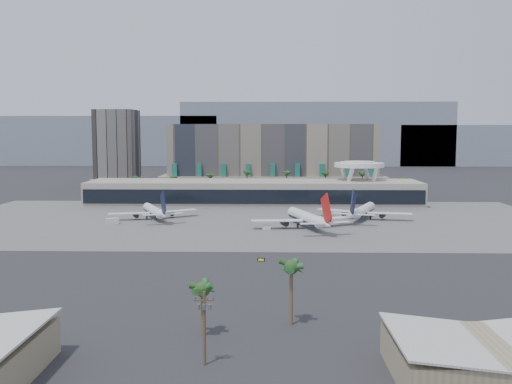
{
  "coord_description": "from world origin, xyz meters",
  "views": [
    {
      "loc": [
        8.34,
        -183.32,
        36.94
      ],
      "look_at": [
        2.83,
        40.0,
        13.53
      ],
      "focal_mm": 40.0,
      "sensor_mm": 36.0,
      "label": 1
    }
  ],
  "objects_px": {
    "airliner_left": "(154,211)",
    "airliner_right": "(363,211)",
    "service_vehicle_a": "(112,221)",
    "taxiway_sign": "(261,260)",
    "utility_pole": "(204,322)",
    "airliner_centre": "(307,218)",
    "service_vehicle_b": "(266,227)"
  },
  "relations": [
    {
      "from": "airliner_centre",
      "to": "airliner_right",
      "type": "distance_m",
      "value": 34.13
    },
    {
      "from": "airliner_left",
      "to": "airliner_centre",
      "type": "bearing_deg",
      "value": -42.4
    },
    {
      "from": "utility_pole",
      "to": "airliner_centre",
      "type": "height_order",
      "value": "airliner_centre"
    },
    {
      "from": "utility_pole",
      "to": "service_vehicle_b",
      "type": "xyz_separation_m",
      "value": [
        9.04,
        127.77,
        -6.31
      ]
    },
    {
      "from": "airliner_centre",
      "to": "service_vehicle_a",
      "type": "height_order",
      "value": "airliner_centre"
    },
    {
      "from": "airliner_centre",
      "to": "service_vehicle_b",
      "type": "height_order",
      "value": "airliner_centre"
    },
    {
      "from": "service_vehicle_b",
      "to": "airliner_left",
      "type": "bearing_deg",
      "value": 149.54
    },
    {
      "from": "utility_pole",
      "to": "airliner_left",
      "type": "bearing_deg",
      "value": 104.35
    },
    {
      "from": "airliner_left",
      "to": "airliner_right",
      "type": "distance_m",
      "value": 89.15
    },
    {
      "from": "airliner_right",
      "to": "taxiway_sign",
      "type": "distance_m",
      "value": 91.27
    },
    {
      "from": "utility_pole",
      "to": "airliner_right",
      "type": "distance_m",
      "value": 162.53
    },
    {
      "from": "airliner_centre",
      "to": "service_vehicle_b",
      "type": "bearing_deg",
      "value": 176.69
    },
    {
      "from": "service_vehicle_a",
      "to": "airliner_left",
      "type": "bearing_deg",
      "value": 23.13
    },
    {
      "from": "airliner_left",
      "to": "taxiway_sign",
      "type": "distance_m",
      "value": 92.25
    },
    {
      "from": "airliner_left",
      "to": "airliner_centre",
      "type": "xyz_separation_m",
      "value": [
        63.89,
        -21.39,
        0.49
      ]
    },
    {
      "from": "airliner_right",
      "to": "service_vehicle_b",
      "type": "xyz_separation_m",
      "value": [
        -40.93,
        -26.85,
        -2.87
      ]
    },
    {
      "from": "airliner_centre",
      "to": "airliner_left",
      "type": "bearing_deg",
      "value": 144.28
    },
    {
      "from": "utility_pole",
      "to": "taxiway_sign",
      "type": "bearing_deg",
      "value": 83.93
    },
    {
      "from": "airliner_left",
      "to": "service_vehicle_b",
      "type": "relative_size",
      "value": 11.54
    },
    {
      "from": "taxiway_sign",
      "to": "utility_pole",
      "type": "bearing_deg",
      "value": -91.13
    },
    {
      "from": "airliner_left",
      "to": "service_vehicle_a",
      "type": "bearing_deg",
      "value": -159.12
    },
    {
      "from": "airliner_centre",
      "to": "service_vehicle_a",
      "type": "bearing_deg",
      "value": 157.49
    },
    {
      "from": "airliner_right",
      "to": "service_vehicle_b",
      "type": "height_order",
      "value": "airliner_right"
    },
    {
      "from": "airliner_right",
      "to": "service_vehicle_b",
      "type": "distance_m",
      "value": 49.03
    },
    {
      "from": "service_vehicle_a",
      "to": "taxiway_sign",
      "type": "bearing_deg",
      "value": -68.42
    },
    {
      "from": "service_vehicle_b",
      "to": "taxiway_sign",
      "type": "xyz_separation_m",
      "value": [
        -1.21,
        -54.05,
        -0.35
      ]
    },
    {
      "from": "utility_pole",
      "to": "airliner_centre",
      "type": "bearing_deg",
      "value": 79.36
    },
    {
      "from": "utility_pole",
      "to": "taxiway_sign",
      "type": "height_order",
      "value": "utility_pole"
    },
    {
      "from": "service_vehicle_a",
      "to": "taxiway_sign",
      "type": "xyz_separation_m",
      "value": [
        61.25,
        -65.19,
        -0.75
      ]
    },
    {
      "from": "airliner_centre",
      "to": "service_vehicle_b",
      "type": "relative_size",
      "value": 13.64
    },
    {
      "from": "utility_pole",
      "to": "taxiway_sign",
      "type": "relative_size",
      "value": 5.57
    },
    {
      "from": "airliner_right",
      "to": "taxiway_sign",
      "type": "relative_size",
      "value": 18.71
    }
  ]
}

